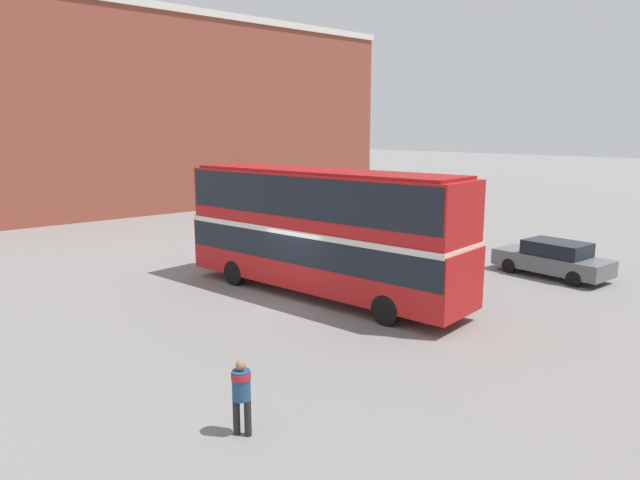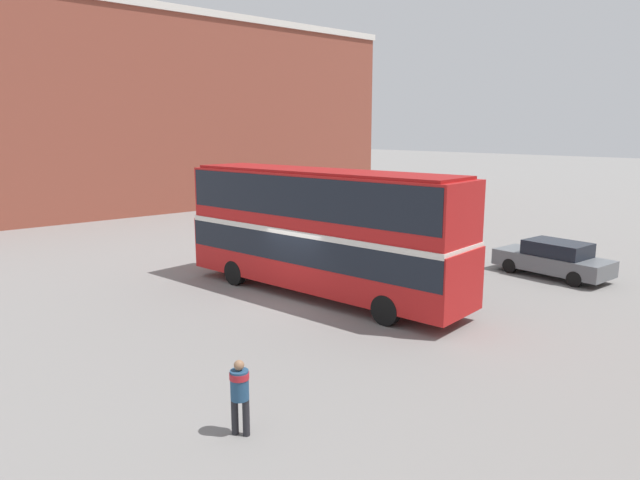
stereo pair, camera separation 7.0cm
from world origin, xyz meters
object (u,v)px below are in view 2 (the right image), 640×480
(double_decker_bus, at_px, (320,225))
(parked_car_kerb_near, at_px, (553,259))
(pedestrian_foreground, at_px, (240,390))
(parked_car_kerb_far, at_px, (349,204))

(double_decker_bus, bearing_deg, parked_car_kerb_near, 56.88)
(pedestrian_foreground, bearing_deg, parked_car_kerb_near, -28.64)
(parked_car_kerb_near, relative_size, parked_car_kerb_far, 1.00)
(double_decker_bus, bearing_deg, parked_car_kerb_far, 125.21)
(pedestrian_foreground, relative_size, parked_car_kerb_far, 0.34)
(pedestrian_foreground, xyz_separation_m, parked_car_kerb_far, (-20.07, 22.38, -0.18))
(pedestrian_foreground, height_order, parked_car_kerb_near, pedestrian_foreground)
(double_decker_bus, height_order, parked_car_kerb_far, double_decker_bus)
(pedestrian_foreground, xyz_separation_m, parked_car_kerb_near, (-2.03, 16.61, -0.21))
(parked_car_kerb_near, bearing_deg, pedestrian_foreground, 99.28)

